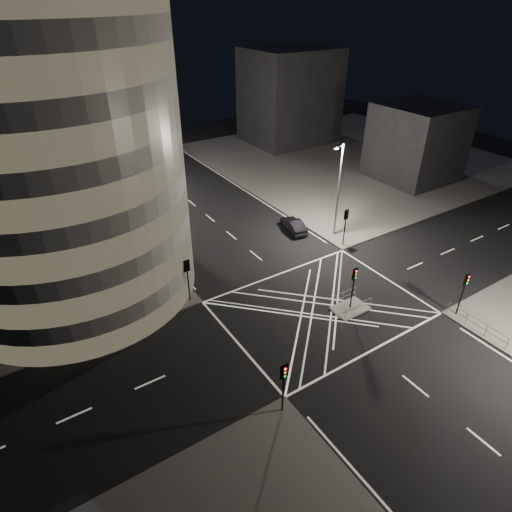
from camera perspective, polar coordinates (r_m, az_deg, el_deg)
ground at (r=36.72m, az=8.50°, el=-6.84°), size 120.00×120.00×0.00m
sidewalk_far_right at (r=72.10m, az=12.50°, el=12.72°), size 42.00×42.00×0.15m
central_island at (r=36.99m, az=12.40°, el=-6.85°), size 3.00×2.00×0.15m
building_right_far at (r=77.75m, az=4.47°, el=20.50°), size 14.00×12.00×15.00m
building_right_near at (r=64.49m, az=20.58°, el=14.01°), size 10.00×10.00×10.00m
building_far_end at (r=81.70m, az=-22.42°, el=19.91°), size 18.00×8.00×18.00m
tree_a at (r=36.35m, az=-13.21°, el=0.53°), size 3.90×3.90×6.47m
tree_b at (r=41.06m, az=-16.40°, el=5.20°), size 3.97×3.97×7.37m
tree_c at (r=46.59m, az=-18.66°, el=7.36°), size 4.29×4.29×7.06m
tree_d at (r=51.78m, az=-20.73°, el=10.38°), size 4.78×4.78×8.18m
tree_e at (r=57.81m, az=-21.99°, el=10.79°), size 4.30×4.30×6.53m
traffic_signal_fl at (r=35.84m, az=-9.14°, el=-2.22°), size 0.55×0.22×4.00m
traffic_signal_nl at (r=26.72m, az=3.70°, el=-16.10°), size 0.55×0.22×4.00m
traffic_signal_fr at (r=44.53m, az=11.87°, el=4.65°), size 0.55×0.22×4.00m
traffic_signal_nr at (r=37.59m, az=26.04°, el=-3.67°), size 0.55×0.22×4.00m
traffic_signal_island at (r=35.32m, az=12.92°, el=-3.24°), size 0.55×0.22×4.00m
street_lamp_left_near at (r=38.59m, az=-13.57°, el=4.41°), size 1.25×0.25×10.00m
street_lamp_left_far at (r=54.77m, az=-20.45°, el=11.52°), size 1.25×0.25×10.00m
street_lamp_right_far at (r=45.28m, az=10.92°, el=8.89°), size 1.25×0.25×10.00m
railing_island_south at (r=36.14m, az=13.49°, el=-6.79°), size 2.80×0.06×1.10m
railing_island_north at (r=37.09m, az=11.56°, el=-5.38°), size 2.80×0.06×1.10m
sedan at (r=47.64m, az=5.03°, el=4.12°), size 2.33×4.48×1.40m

